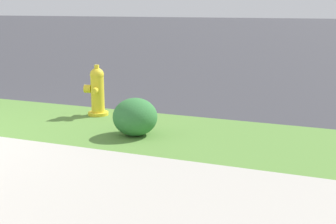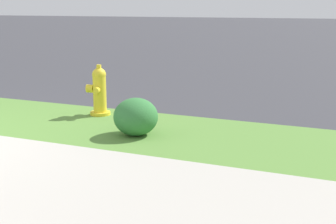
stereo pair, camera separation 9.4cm
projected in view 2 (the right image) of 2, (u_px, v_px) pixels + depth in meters
fire_hydrant_by_grass_verge at (99, 91)px, 6.91m from camera, size 0.36×0.39×0.75m
shrub_bush_near_lamp at (136, 117)px, 5.84m from camera, size 0.56×0.56×0.48m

